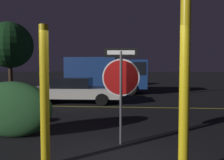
# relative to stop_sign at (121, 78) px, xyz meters

# --- Properties ---
(road_center_stripe) EXTENTS (39.34, 0.12, 0.01)m
(road_center_stripe) POSITION_rel_stop_sign_xyz_m (-0.22, 5.05, -1.59)
(road_center_stripe) COLOR gold
(road_center_stripe) RESTS_ON ground_plane
(stop_sign) EXTENTS (0.89, 0.06, 2.30)m
(stop_sign) POSITION_rel_stop_sign_xyz_m (0.00, 0.00, 0.00)
(stop_sign) COLOR #4C4C51
(stop_sign) RESTS_ON ground_plane
(yellow_pole_left) EXTENTS (0.17, 0.17, 2.61)m
(yellow_pole_left) POSITION_rel_stop_sign_xyz_m (-1.35, -1.30, -0.29)
(yellow_pole_left) COLOR yellow
(yellow_pole_left) RESTS_ON ground_plane
(yellow_pole_right) EXTENTS (0.16, 0.16, 2.93)m
(yellow_pole_right) POSITION_rel_stop_sign_xyz_m (1.09, -1.58, -0.13)
(yellow_pole_right) COLOR yellow
(yellow_pole_right) RESTS_ON ground_plane
(hedge_bush_1) EXTENTS (2.19, 0.73, 1.48)m
(hedge_bush_1) POSITION_rel_stop_sign_xyz_m (-2.89, 0.30, -0.85)
(hedge_bush_1) COLOR #285B2D
(hedge_bush_1) RESTS_ON ground_plane
(passing_car_2) EXTENTS (5.00, 2.17, 1.34)m
(passing_car_2) POSITION_rel_stop_sign_xyz_m (-2.74, 6.27, -0.92)
(passing_car_2) COLOR silver
(passing_car_2) RESTS_ON ground_plane
(delivery_truck) EXTENTS (5.85, 2.40, 2.63)m
(delivery_truck) POSITION_rel_stop_sign_xyz_m (-1.39, 10.88, -0.10)
(delivery_truck) COLOR navy
(delivery_truck) RESTS_ON ground_plane
(street_lamp) EXTENTS (0.49, 0.49, 7.01)m
(street_lamp) POSITION_rel_stop_sign_xyz_m (4.02, 11.05, 3.11)
(street_lamp) COLOR #4C4C51
(street_lamp) RESTS_ON ground_plane
(tree_1) EXTENTS (3.75, 3.75, 5.63)m
(tree_1) POSITION_rel_stop_sign_xyz_m (-9.65, 12.09, 2.15)
(tree_1) COLOR #422D1E
(tree_1) RESTS_ON ground_plane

